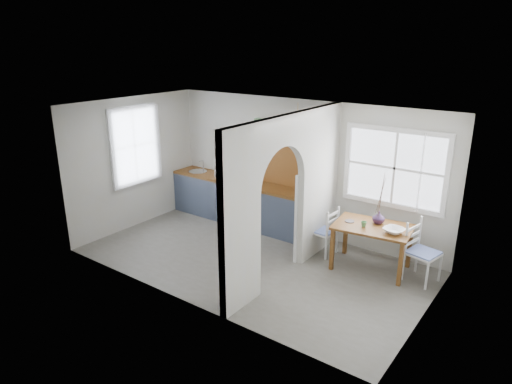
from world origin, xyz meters
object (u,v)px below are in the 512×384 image
Objects in this scene: chair_right at (423,252)px; vase at (379,217)px; dining_table at (371,247)px; kettle at (313,191)px; chair_left at (323,230)px.

vase is at bearing 97.62° from chair_right.
dining_table is at bearing -98.86° from vase.
dining_table is 0.51m from vase.
kettle is 1.32m from vase.
vase is (0.93, 0.11, 0.43)m from chair_left.
chair_left is 3.33× the size of kettle.
chair_left is 1.72m from chair_right.
kettle reaches higher than vase.
dining_table is 1.46m from kettle.
dining_table is 5.81× the size of vase.
dining_table is 4.61× the size of kettle.
kettle is at bearing -119.41° from chair_left.
chair_right reaches higher than chair_left.
chair_right is (1.72, 0.05, 0.05)m from chair_left.
vase is (-0.79, 0.07, 0.38)m from chair_right.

